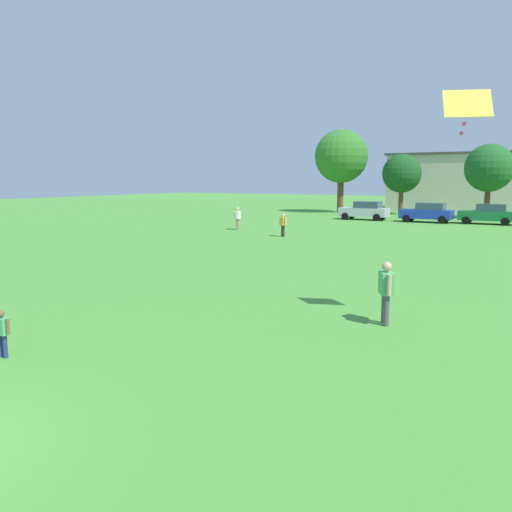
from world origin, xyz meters
name	(u,v)px	position (x,y,z in m)	size (l,w,h in m)	color
ground_plane	(414,238)	(0.00, 30.00, 0.00)	(160.00, 160.00, 0.00)	#4C9338
child_kite_flyer	(1,329)	(-2.26, 3.33, 0.61)	(0.49, 0.20, 1.02)	navy
adult_bystander	(386,287)	(3.97, 9.77, 0.97)	(0.52, 0.70, 1.64)	#4C4C51
bystander_near_trees	(237,216)	(-12.54, 29.20, 0.98)	(0.39, 0.77, 1.65)	#8C7259
bystander_midfield	(283,223)	(-7.60, 26.79, 0.89)	(0.60, 0.50, 1.49)	#3F3833
kite	(467,106)	(5.57, 10.38, 5.40)	(1.20, 0.84, 1.09)	yellow
parked_car_silver_0	(365,210)	(-7.46, 42.89, 0.86)	(4.30, 2.02, 1.68)	silver
parked_car_blue_1	(427,212)	(-1.95, 42.91, 0.86)	(4.30, 2.02, 1.68)	#1E38AD
parked_car_green_2	(488,214)	(2.76, 43.48, 0.86)	(4.30, 2.02, 1.68)	#196B38
tree_far_left	(341,157)	(-13.13, 51.60, 6.07)	(5.77, 5.77, 9.00)	brown
tree_center	(402,174)	(-6.59, 51.98, 4.22)	(4.01, 4.01, 6.25)	brown
tree_far_right	(489,168)	(1.94, 50.04, 4.66)	(4.43, 4.43, 6.90)	brown
house_left	(463,188)	(-2.07, 62.38, 2.60)	(11.67, 8.00, 5.18)	beige
house_right	(454,182)	(-3.11, 62.38, 3.32)	(14.29, 9.02, 6.62)	beige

